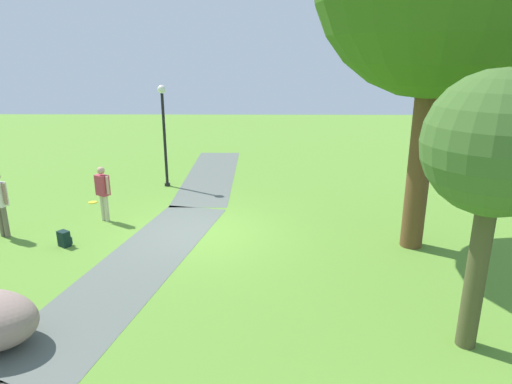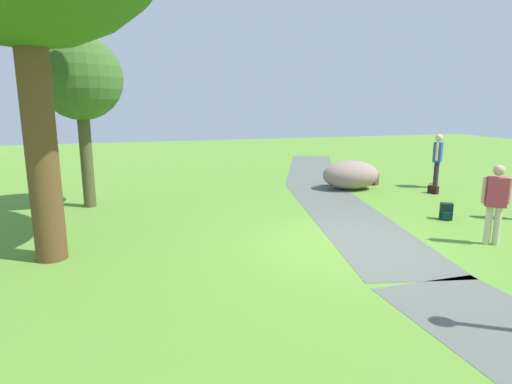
# 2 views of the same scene
# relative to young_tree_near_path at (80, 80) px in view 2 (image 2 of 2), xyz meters

# --- Properties ---
(ground_plane) EXTENTS (48.00, 48.00, 0.00)m
(ground_plane) POSITION_rel_young_tree_near_path_xyz_m (-4.79, -5.02, -3.31)
(ground_plane) COLOR #5D8E31
(footpath_segment_mid) EXTENTS (8.21, 3.43, 0.01)m
(footpath_segment_mid) POSITION_rel_young_tree_near_path_xyz_m (-2.88, -6.17, -3.30)
(footpath_segment_mid) COLOR #575F58
(footpath_segment_mid) RESTS_ON ground
(footpath_segment_far) EXTENTS (8.07, 4.88, 0.01)m
(footpath_segment_far) POSITION_rel_young_tree_near_path_xyz_m (4.71, -8.58, -3.30)
(footpath_segment_far) COLOR #575F58
(footpath_segment_far) RESTS_ON ground
(young_tree_near_path) EXTENTS (2.13, 2.13, 4.42)m
(young_tree_near_path) POSITION_rel_young_tree_near_path_xyz_m (0.00, 0.00, 0.00)
(young_tree_near_path) COLOR #4A4B29
(young_tree_near_path) RESTS_ON ground
(lawn_boulder) EXTENTS (1.51, 1.99, 0.92)m
(lawn_boulder) POSITION_rel_young_tree_near_path_xyz_m (0.10, -7.88, -2.85)
(lawn_boulder) COLOR gray
(lawn_boulder) RESTS_ON ground
(woman_with_handbag) EXTENTS (0.42, 0.43, 1.75)m
(woman_with_handbag) POSITION_rel_young_tree_near_path_xyz_m (-0.51, -10.66, -2.28)
(woman_with_handbag) COLOR #2D2135
(woman_with_handbag) RESTS_ON ground
(passerby_on_path) EXTENTS (0.40, 0.45, 1.59)m
(passerby_on_path) POSITION_rel_young_tree_near_path_xyz_m (-5.64, -7.83, -2.39)
(passerby_on_path) COLOR beige
(passerby_on_path) RESTS_ON ground
(handbag_on_grass) EXTENTS (0.34, 0.33, 0.31)m
(handbag_on_grass) POSITION_rel_young_tree_near_path_xyz_m (-1.26, -9.98, -3.17)
(handbag_on_grass) COLOR black
(handbag_on_grass) RESTS_ON ground
(backpack_by_boulder) EXTENTS (0.34, 0.33, 0.40)m
(backpack_by_boulder) POSITION_rel_young_tree_near_path_xyz_m (0.52, -9.01, -3.11)
(backpack_by_boulder) COLOR brown
(backpack_by_boulder) RESTS_ON ground
(spare_backpack_on_lawn) EXTENTS (0.35, 0.34, 0.40)m
(spare_backpack_on_lawn) POSITION_rel_young_tree_near_path_xyz_m (-3.86, -8.26, -3.11)
(spare_backpack_on_lawn) COLOR black
(spare_backpack_on_lawn) RESTS_ON ground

